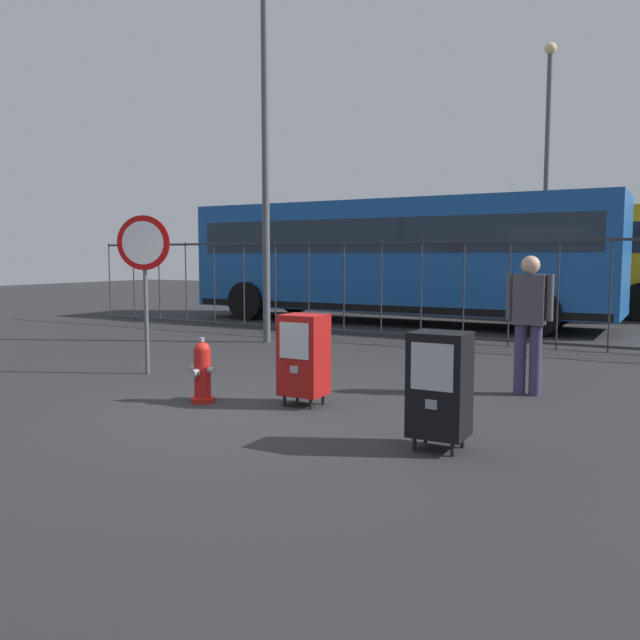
% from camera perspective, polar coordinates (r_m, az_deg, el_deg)
% --- Properties ---
extents(ground_plane, '(60.00, 60.00, 0.00)m').
position_cam_1_polar(ground_plane, '(7.16, -6.85, -7.89)').
color(ground_plane, '#262628').
extents(fire_hydrant, '(0.33, 0.32, 0.75)m').
position_cam_1_polar(fire_hydrant, '(7.60, -10.22, -4.45)').
color(fire_hydrant, red).
rests_on(fire_hydrant, ground_plane).
extents(newspaper_box_primary, '(0.48, 0.42, 1.02)m').
position_cam_1_polar(newspaper_box_primary, '(5.72, 10.38, -5.53)').
color(newspaper_box_primary, black).
rests_on(newspaper_box_primary, ground_plane).
extents(newspaper_box_secondary, '(0.48, 0.42, 1.02)m').
position_cam_1_polar(newspaper_box_secondary, '(7.29, -1.43, -3.04)').
color(newspaper_box_secondary, black).
rests_on(newspaper_box_secondary, ground_plane).
extents(stop_sign, '(0.71, 0.31, 2.23)m').
position_cam_1_polar(stop_sign, '(9.49, -15.07, 5.00)').
color(stop_sign, '#4C4F54').
rests_on(stop_sign, ground_plane).
extents(pedestrian, '(0.55, 0.22, 1.67)m').
position_cam_1_polar(pedestrian, '(8.19, 17.74, 0.29)').
color(pedestrian, '#382D51').
rests_on(pedestrian, ground_plane).
extents(fence_barrier, '(18.03, 0.04, 2.00)m').
position_cam_1_polar(fence_barrier, '(12.93, 10.59, 2.60)').
color(fence_barrier, '#2D2D33').
rests_on(fence_barrier, ground_plane).
extents(bus_near, '(10.51, 2.81, 3.00)m').
position_cam_1_polar(bus_near, '(16.51, 6.62, 5.68)').
color(bus_near, '#19519E').
rests_on(bus_near, ground_plane).
extents(bus_far, '(10.67, 3.48, 3.00)m').
position_cam_1_polar(bus_far, '(20.65, 16.68, 5.45)').
color(bus_far, gold).
rests_on(bus_far, ground_plane).
extents(street_light_near_left, '(0.32, 0.32, 7.77)m').
position_cam_1_polar(street_light_near_left, '(12.97, -4.81, 17.99)').
color(street_light_near_left, '#4C4F54').
rests_on(street_light_near_left, ground_plane).
extents(street_light_near_right, '(0.32, 0.32, 7.41)m').
position_cam_1_polar(street_light_near_right, '(19.47, 19.15, 12.96)').
color(street_light_near_right, '#4C4F54').
rests_on(street_light_near_right, ground_plane).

